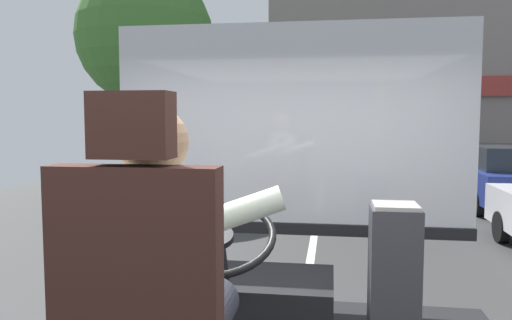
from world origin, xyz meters
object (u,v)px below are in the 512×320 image
object	(u,v)px
bus_driver	(162,272)
steering_console	(235,306)
fare_box	(394,285)
parked_car_blue	(501,175)

from	to	relation	value
bus_driver	steering_console	world-z (taller)	bus_driver
steering_console	fare_box	world-z (taller)	steering_console
steering_console	bus_driver	bearing A→B (deg)	-90.00
fare_box	parked_car_blue	xyz separation A→B (m)	(3.48, 9.46, -0.46)
bus_driver	steering_console	size ratio (longest dim) A/B	0.75
bus_driver	fare_box	xyz separation A→B (m)	(0.86, 1.13, -0.38)
fare_box	bus_driver	bearing A→B (deg)	-127.19
steering_console	parked_car_blue	distance (m)	10.32
bus_driver	steering_console	distance (m)	1.35
fare_box	parked_car_blue	size ratio (longest dim) A/B	0.20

